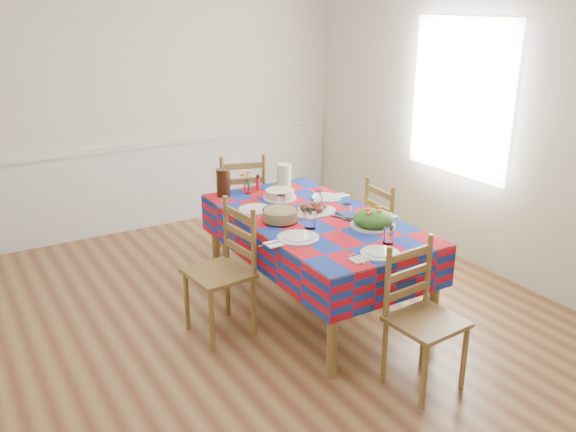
# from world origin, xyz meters

# --- Properties ---
(room) EXTENTS (4.58, 5.08, 2.78)m
(room) POSITION_xyz_m (0.00, 0.00, 1.35)
(room) COLOR brown
(room) RESTS_ON ground
(wainscot) EXTENTS (4.41, 0.06, 0.92)m
(wainscot) POSITION_xyz_m (0.00, 2.48, 0.49)
(wainscot) COLOR silver
(wainscot) RESTS_ON room
(window_right) EXTENTS (0.00, 1.40, 1.40)m
(window_right) POSITION_xyz_m (2.23, 0.30, 1.50)
(window_right) COLOR white
(window_right) RESTS_ON room
(dining_table) EXTENTS (1.05, 1.95, 0.76)m
(dining_table) POSITION_xyz_m (0.51, 0.05, 0.67)
(dining_table) COLOR brown
(dining_table) RESTS_ON room
(setting_near_head) EXTENTS (0.42, 0.28, 0.13)m
(setting_near_head) POSITION_xyz_m (0.54, -0.74, 0.79)
(setting_near_head) COLOR silver
(setting_near_head) RESTS_ON dining_table
(setting_left_near) EXTENTS (0.54, 0.32, 0.14)m
(setting_left_near) POSITION_xyz_m (0.23, -0.22, 0.79)
(setting_left_near) COLOR silver
(setting_left_near) RESTS_ON dining_table
(setting_left_far) EXTENTS (0.48, 0.29, 0.13)m
(setting_left_far) POSITION_xyz_m (0.26, 0.39, 0.79)
(setting_left_far) COLOR silver
(setting_left_far) RESTS_ON dining_table
(setting_right_near) EXTENTS (0.48, 0.28, 0.12)m
(setting_right_near) POSITION_xyz_m (0.81, -0.19, 0.79)
(setting_right_near) COLOR silver
(setting_right_near) RESTS_ON dining_table
(setting_right_far) EXTENTS (0.47, 0.27, 0.12)m
(setting_right_far) POSITION_xyz_m (0.80, 0.34, 0.79)
(setting_right_far) COLOR silver
(setting_right_far) RESTS_ON dining_table
(meat_platter) EXTENTS (0.38, 0.27, 0.07)m
(meat_platter) POSITION_xyz_m (0.55, 0.13, 0.79)
(meat_platter) COLOR silver
(meat_platter) RESTS_ON dining_table
(salad_platter) EXTENTS (0.33, 0.33, 0.14)m
(salad_platter) POSITION_xyz_m (0.77, -0.34, 0.81)
(salad_platter) COLOR silver
(salad_platter) RESTS_ON dining_table
(pasta_bowl) EXTENTS (0.27, 0.27, 0.10)m
(pasta_bowl) POSITION_xyz_m (0.24, 0.10, 0.81)
(pasta_bowl) COLOR white
(pasta_bowl) RESTS_ON dining_table
(cake) EXTENTS (0.28, 0.28, 0.08)m
(cake) POSITION_xyz_m (0.51, 0.58, 0.80)
(cake) COLOR silver
(cake) RESTS_ON dining_table
(serving_utensils) EXTENTS (0.16, 0.35, 0.01)m
(serving_utensils) POSITION_xyz_m (0.69, -0.06, 0.76)
(serving_utensils) COLOR black
(serving_utensils) RESTS_ON dining_table
(flower_vase) EXTENTS (0.13, 0.11, 0.21)m
(flower_vase) POSITION_xyz_m (0.35, 0.86, 0.84)
(flower_vase) COLOR white
(flower_vase) RESTS_ON dining_table
(hot_sauce) EXTENTS (0.03, 0.03, 0.14)m
(hot_sauce) POSITION_xyz_m (0.47, 0.88, 0.83)
(hot_sauce) COLOR red
(hot_sauce) RESTS_ON dining_table
(green_pitcher) EXTENTS (0.12, 0.12, 0.21)m
(green_pitcher) POSITION_xyz_m (0.71, 0.85, 0.86)
(green_pitcher) COLOR #BDDD9C
(green_pitcher) RESTS_ON dining_table
(tea_pitcher) EXTENTS (0.12, 0.12, 0.24)m
(tea_pitcher) POSITION_xyz_m (0.14, 0.89, 0.88)
(tea_pitcher) COLOR black
(tea_pitcher) RESTS_ON dining_table
(name_card) EXTENTS (0.09, 0.03, 0.02)m
(name_card) POSITION_xyz_m (0.51, -0.90, 0.77)
(name_card) COLOR silver
(name_card) RESTS_ON dining_table
(chair_near) EXTENTS (0.44, 0.43, 0.94)m
(chair_near) POSITION_xyz_m (0.51, -1.18, 0.47)
(chair_near) COLOR brown
(chair_near) RESTS_ON room
(chair_far) EXTENTS (0.56, 0.54, 1.02)m
(chair_far) POSITION_xyz_m (0.50, 1.28, 0.50)
(chair_far) COLOR brown
(chair_far) RESTS_ON room
(chair_left) EXTENTS (0.45, 0.47, 0.98)m
(chair_left) POSITION_xyz_m (-0.26, 0.05, 0.48)
(chair_left) COLOR brown
(chair_left) RESTS_ON room
(chair_right) EXTENTS (0.42, 0.44, 0.94)m
(chair_right) POSITION_xyz_m (1.29, 0.05, 0.46)
(chair_right) COLOR brown
(chair_right) RESTS_ON room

